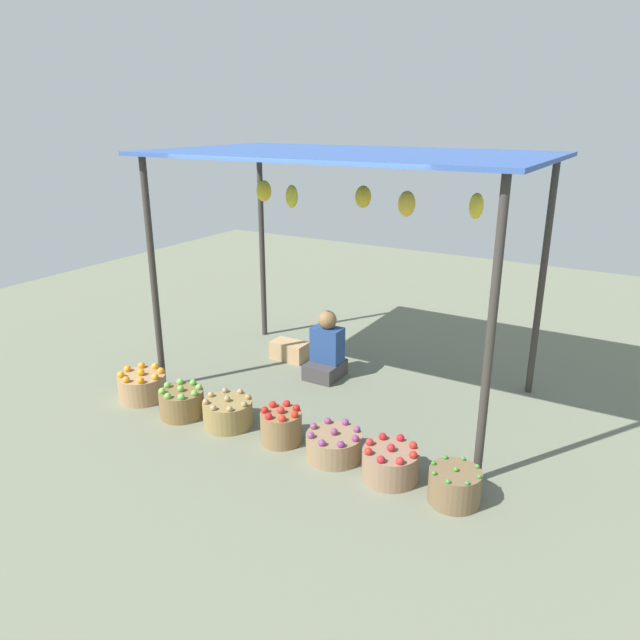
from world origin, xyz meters
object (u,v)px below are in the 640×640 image
object	(u,v)px
basket_potatoes	(228,413)
wooden_crate_near_vendor	(290,350)
basket_oranges	(142,386)
basket_red_tomatoes	(281,426)
basket_red_apples	(390,463)
basket_purple_onions	(334,445)
basket_green_chilies	(454,486)
basket_green_apples	(182,402)
vendor_person	(326,352)

from	to	relation	value
basket_potatoes	wooden_crate_near_vendor	distance (m)	1.71
basket_oranges	basket_red_tomatoes	xyz separation A→B (m)	(1.75, 0.01, 0.01)
basket_red_tomatoes	basket_red_apples	bearing A→B (deg)	-1.45
basket_purple_onions	basket_green_chilies	xyz separation A→B (m)	(1.11, -0.08, 0.02)
basket_green_apples	basket_potatoes	bearing A→B (deg)	8.62
basket_potatoes	wooden_crate_near_vendor	xyz separation A→B (m)	(-0.39, 1.67, -0.02)
basket_purple_onions	wooden_crate_near_vendor	size ratio (longest dim) A/B	1.12
wooden_crate_near_vendor	basket_potatoes	bearing A→B (deg)	-76.91
basket_oranges	basket_purple_onions	bearing A→B (deg)	0.68
basket_oranges	wooden_crate_near_vendor	xyz separation A→B (m)	(0.75, 1.68, -0.03)
basket_green_apples	basket_purple_onions	xyz separation A→B (m)	(1.67, 0.10, -0.02)
basket_potatoes	basket_red_tomatoes	bearing A→B (deg)	0.68
basket_red_tomatoes	basket_red_apples	xyz separation A→B (m)	(1.10, -0.03, -0.02)
basket_green_apples	basket_red_tomatoes	xyz separation A→B (m)	(1.13, 0.09, 0.01)
basket_red_tomatoes	basket_purple_onions	xyz separation A→B (m)	(0.54, 0.01, -0.04)
basket_oranges	basket_potatoes	world-z (taller)	basket_oranges
basket_potatoes	basket_purple_onions	xyz separation A→B (m)	(1.16, 0.02, -0.01)
basket_green_chilies	basket_purple_onions	bearing A→B (deg)	175.87
basket_potatoes	basket_red_apples	size ratio (longest dim) A/B	1.02
basket_potatoes	basket_green_apples	bearing A→B (deg)	-171.38
basket_oranges	basket_green_chilies	world-z (taller)	basket_oranges
basket_potatoes	basket_purple_onions	distance (m)	1.16
basket_green_chilies	basket_oranges	bearing A→B (deg)	179.11
basket_red_tomatoes	basket_green_apples	bearing A→B (deg)	-175.66
basket_red_tomatoes	basket_green_chilies	size ratio (longest dim) A/B	0.94
wooden_crate_near_vendor	basket_purple_onions	bearing A→B (deg)	-46.87
basket_oranges	basket_purple_onions	xyz separation A→B (m)	(2.29, 0.03, -0.03)
basket_green_chilies	wooden_crate_near_vendor	size ratio (longest dim) A/B	0.92
vendor_person	wooden_crate_near_vendor	size ratio (longest dim) A/B	1.78
basket_purple_onions	wooden_crate_near_vendor	bearing A→B (deg)	133.13
basket_oranges	basket_red_tomatoes	world-z (taller)	basket_red_tomatoes
basket_oranges	basket_green_apples	size ratio (longest dim) A/B	1.13
vendor_person	wooden_crate_near_vendor	xyz separation A→B (m)	(-0.64, 0.21, -0.19)
basket_red_tomatoes	wooden_crate_near_vendor	xyz separation A→B (m)	(-1.00, 1.66, -0.04)
basket_purple_onions	basket_green_apples	bearing A→B (deg)	-176.59
vendor_person	basket_green_chilies	world-z (taller)	vendor_person
vendor_person	wooden_crate_near_vendor	world-z (taller)	vendor_person
vendor_person	basket_green_apples	bearing A→B (deg)	-116.51
basket_potatoes	basket_purple_onions	bearing A→B (deg)	1.05
basket_oranges	basket_potatoes	bearing A→B (deg)	0.31
basket_oranges	basket_red_tomatoes	distance (m)	1.75
basket_green_chilies	vendor_person	bearing A→B (deg)	142.95
wooden_crate_near_vendor	basket_red_apples	bearing A→B (deg)	-38.88
basket_oranges	basket_potatoes	size ratio (longest dim) A/B	1.04
basket_green_apples	basket_red_tomatoes	distance (m)	1.13
basket_oranges	basket_green_apples	xyz separation A→B (m)	(0.62, -0.07, -0.00)
basket_red_tomatoes	basket_green_chilies	bearing A→B (deg)	-2.29
vendor_person	basket_red_tomatoes	world-z (taller)	vendor_person
vendor_person	basket_oranges	bearing A→B (deg)	-133.37
basket_potatoes	basket_red_apples	world-z (taller)	basket_red_apples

